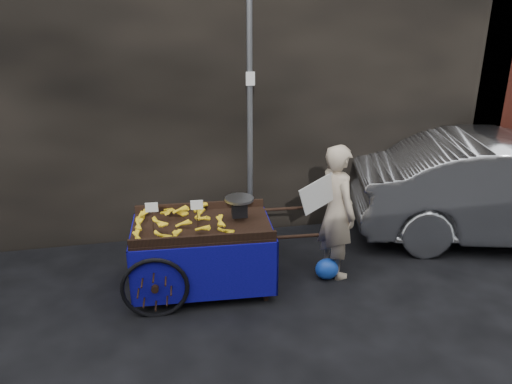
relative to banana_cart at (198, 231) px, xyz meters
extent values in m
plane|color=black|center=(0.58, -0.10, -0.77)|extent=(80.00, 80.00, 0.00)
cube|color=black|center=(-0.42, 2.50, 1.73)|extent=(11.00, 2.00, 5.00)
cylinder|color=slate|center=(0.88, 1.20, 1.23)|extent=(0.08, 0.08, 4.00)
cube|color=white|center=(0.88, 1.15, 1.63)|extent=(0.12, 0.02, 0.18)
cube|color=black|center=(0.05, 0.00, 0.05)|extent=(1.70, 1.13, 0.06)
cube|color=black|center=(0.08, 0.48, 0.13)|extent=(1.65, 0.14, 0.10)
cube|color=black|center=(0.02, -0.49, 0.13)|extent=(1.65, 0.14, 0.10)
cube|color=black|center=(0.75, -0.46, -0.36)|extent=(0.05, 0.05, 0.82)
cube|color=black|center=(0.80, 0.36, -0.36)|extent=(0.05, 0.05, 0.82)
cylinder|color=black|center=(1.11, -0.48, 0.05)|extent=(0.52, 0.07, 0.04)
cylinder|color=black|center=(1.16, 0.34, 0.05)|extent=(0.52, 0.07, 0.04)
torus|color=black|center=(-0.55, -0.52, -0.41)|extent=(0.77, 0.10, 0.77)
torus|color=black|center=(-0.48, 0.58, -0.41)|extent=(0.77, 0.10, 0.77)
cylinder|color=black|center=(-0.51, 0.03, -0.41)|extent=(0.12, 1.15, 0.05)
cube|color=#070B85|center=(0.02, -0.53, -0.29)|extent=(1.69, 0.12, 0.70)
cube|color=#070B85|center=(0.08, 0.52, -0.29)|extent=(1.69, 0.12, 0.70)
cube|color=#070B85|center=(-0.78, 0.05, -0.29)|extent=(0.08, 1.07, 0.70)
cube|color=#070B85|center=(0.88, -0.05, -0.29)|extent=(0.08, 1.07, 0.70)
cube|color=black|center=(0.52, 0.02, 0.23)|extent=(0.19, 0.15, 0.16)
cylinder|color=silver|center=(0.52, 0.02, 0.37)|extent=(0.37, 0.37, 0.03)
cube|color=white|center=(-0.52, -0.08, 0.39)|extent=(0.14, 0.02, 0.11)
cube|color=white|center=(-0.01, -0.11, 0.39)|extent=(0.14, 0.02, 0.11)
imported|color=tan|center=(1.77, 0.00, 0.11)|extent=(0.57, 0.72, 1.76)
cube|color=beige|center=(1.48, -0.11, 0.41)|extent=(0.57, 0.19, 0.50)
ellipsoid|color=blue|center=(1.63, -0.14, -0.63)|extent=(0.31, 0.25, 0.28)
camera|label=1|loc=(-0.41, -5.48, 2.61)|focal=35.00mm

